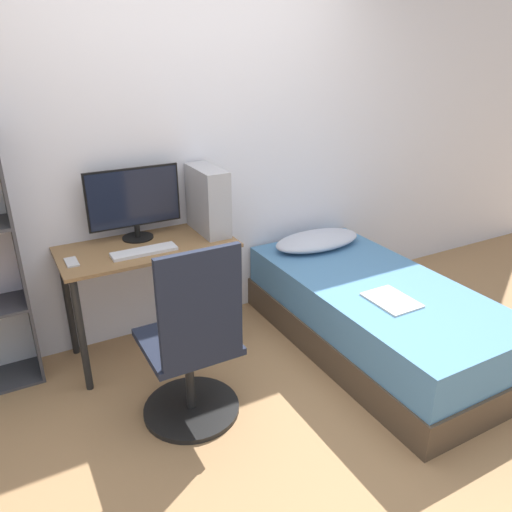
% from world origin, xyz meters
% --- Properties ---
extents(ground_plane, '(14.00, 14.00, 0.00)m').
position_xyz_m(ground_plane, '(0.00, 0.00, 0.00)').
color(ground_plane, '#9E754C').
extents(wall_back, '(8.00, 0.05, 2.50)m').
position_xyz_m(wall_back, '(0.00, 1.46, 1.25)').
color(wall_back, silver).
rests_on(wall_back, ground_plane).
extents(desk, '(1.10, 0.54, 0.77)m').
position_xyz_m(desk, '(-0.42, 1.16, 0.64)').
color(desk, brown).
rests_on(desk, ground_plane).
extents(office_chair, '(0.55, 0.55, 1.09)m').
position_xyz_m(office_chair, '(-0.44, 0.39, 0.42)').
color(office_chair, black).
rests_on(office_chair, ground_plane).
extents(bed, '(0.94, 1.92, 0.50)m').
position_xyz_m(bed, '(0.92, 0.48, 0.24)').
color(bed, '#4C3D2D').
rests_on(bed, ground_plane).
extents(pillow, '(0.72, 0.36, 0.11)m').
position_xyz_m(pillow, '(0.92, 1.17, 0.55)').
color(pillow, '#B2B7C6').
rests_on(pillow, bed).
extents(magazine, '(0.24, 0.32, 0.01)m').
position_xyz_m(magazine, '(0.82, 0.24, 0.50)').
color(magazine, silver).
rests_on(magazine, bed).
extents(monitor, '(0.60, 0.20, 0.47)m').
position_xyz_m(monitor, '(-0.43, 1.32, 1.03)').
color(monitor, black).
rests_on(monitor, desk).
extents(keyboard, '(0.40, 0.12, 0.02)m').
position_xyz_m(keyboard, '(-0.47, 1.06, 0.78)').
color(keyboard, silver).
rests_on(keyboard, desk).
extents(pc_tower, '(0.16, 0.40, 0.44)m').
position_xyz_m(pc_tower, '(0.03, 1.21, 0.99)').
color(pc_tower, '#99999E').
rests_on(pc_tower, desk).
extents(phone, '(0.07, 0.14, 0.01)m').
position_xyz_m(phone, '(-0.89, 1.12, 0.78)').
color(phone, '#B7B7BC').
rests_on(phone, desk).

